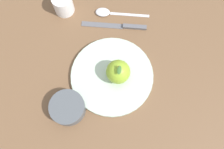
{
  "coord_description": "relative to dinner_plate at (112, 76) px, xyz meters",
  "views": [
    {
      "loc": [
        0.24,
        -0.07,
        0.68
      ],
      "look_at": [
        0.03,
        -0.02,
        0.02
      ],
      "focal_mm": 37.35,
      "sensor_mm": 36.0,
      "label": 1
    }
  ],
  "objects": [
    {
      "name": "apple",
      "position": [
        0.01,
        0.02,
        0.04
      ],
      "size": [
        0.07,
        0.07,
        0.08
      ],
      "color": "#8CB22D",
      "rests_on": "dinner_plate"
    },
    {
      "name": "spoon",
      "position": [
        -0.22,
        0.04,
        -0.0
      ],
      "size": [
        0.07,
        0.18,
        0.01
      ],
      "color": "silver",
      "rests_on": "ground_plane"
    },
    {
      "name": "side_bowl",
      "position": [
        0.07,
        -0.14,
        0.02
      ],
      "size": [
        0.1,
        0.1,
        0.04
      ],
      "color": "#4C5156",
      "rests_on": "ground_plane"
    },
    {
      "name": "cup",
      "position": [
        -0.26,
        -0.11,
        0.03
      ],
      "size": [
        0.07,
        0.07,
        0.07
      ],
      "color": "white",
      "rests_on": "ground_plane"
    },
    {
      "name": "knife",
      "position": [
        -0.17,
        0.06,
        -0.0
      ],
      "size": [
        0.08,
        0.21,
        0.01
      ],
      "color": "#59595E",
      "rests_on": "ground_plane"
    },
    {
      "name": "dinner_plate",
      "position": [
        0.0,
        0.0,
        0.0
      ],
      "size": [
        0.25,
        0.25,
        0.01
      ],
      "color": "#B2C6B2",
      "rests_on": "ground_plane"
    },
    {
      "name": "ground_plane",
      "position": [
        -0.03,
        0.02,
        -0.01
      ],
      "size": [
        2.4,
        2.4,
        0.0
      ],
      "primitive_type": "plane",
      "color": "brown"
    }
  ]
}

